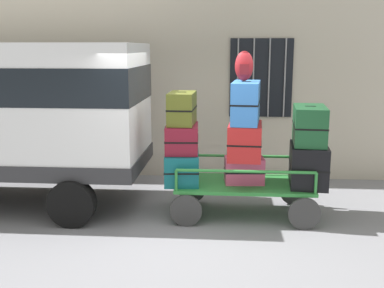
% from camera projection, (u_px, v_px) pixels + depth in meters
% --- Properties ---
extents(ground_plane, '(40.00, 40.00, 0.00)m').
position_uv_depth(ground_plane, '(190.00, 223.00, 6.96)').
color(ground_plane, gray).
extents(building_wall, '(12.00, 0.38, 5.00)m').
position_uv_depth(building_wall, '(201.00, 52.00, 9.11)').
color(building_wall, '#BCB29E').
rests_on(building_wall, ground).
extents(luggage_cart, '(2.18, 1.15, 0.52)m').
position_uv_depth(luggage_cart, '(244.00, 189.00, 7.23)').
color(luggage_cart, '#2D8438').
rests_on(luggage_cart, ground).
extents(cart_railing, '(2.05, 1.01, 0.33)m').
position_uv_depth(cart_railing, '(244.00, 166.00, 7.15)').
color(cart_railing, '#2D8438').
rests_on(cart_railing, luggage_cart).
extents(suitcase_left_bottom, '(0.58, 0.85, 0.47)m').
position_uv_depth(suitcase_left_bottom, '(182.00, 167.00, 7.21)').
color(suitcase_left_bottom, '#0F5960').
rests_on(suitcase_left_bottom, luggage_cart).
extents(suitcase_left_middle, '(0.54, 0.75, 0.43)m').
position_uv_depth(suitcase_left_middle, '(182.00, 138.00, 7.15)').
color(suitcase_left_middle, maroon).
rests_on(suitcase_left_middle, suitcase_left_bottom).
extents(suitcase_left_top, '(0.41, 0.71, 0.50)m').
position_uv_depth(suitcase_left_top, '(182.00, 108.00, 7.07)').
color(suitcase_left_top, '#4C5119').
rests_on(suitcase_left_top, suitcase_left_middle).
extents(suitcase_midleft_bottom, '(0.63, 0.44, 0.41)m').
position_uv_depth(suitcase_midleft_bottom, '(244.00, 170.00, 7.17)').
color(suitcase_midleft_bottom, '#CC4C72').
rests_on(suitcase_midleft_bottom, luggage_cart).
extents(suitcase_midleft_middle, '(0.55, 0.86, 0.53)m').
position_uv_depth(suitcase_midleft_middle, '(245.00, 141.00, 7.03)').
color(suitcase_midleft_middle, '#B21E1E').
rests_on(suitcase_midleft_middle, suitcase_midleft_bottom).
extents(suitcase_midleft_top, '(0.48, 0.90, 0.63)m').
position_uv_depth(suitcase_midleft_top, '(246.00, 103.00, 6.93)').
color(suitcase_midleft_top, '#3372C6').
rests_on(suitcase_midleft_top, suitcase_midleft_middle).
extents(suitcase_center_bottom, '(0.62, 0.87, 0.63)m').
position_uv_depth(suitcase_center_bottom, '(308.00, 165.00, 7.04)').
color(suitcase_center_bottom, black).
rests_on(suitcase_center_bottom, luggage_cart).
extents(suitcase_center_middle, '(0.55, 0.91, 0.57)m').
position_uv_depth(suitcase_center_middle, '(310.00, 125.00, 6.98)').
color(suitcase_center_middle, '#194C28').
rests_on(suitcase_center_middle, suitcase_center_bottom).
extents(backpack, '(0.27, 0.22, 0.44)m').
position_uv_depth(backpack, '(244.00, 66.00, 6.85)').
color(backpack, maroon).
rests_on(backpack, suitcase_midleft_top).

